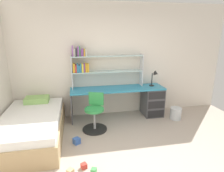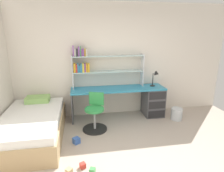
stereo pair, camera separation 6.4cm
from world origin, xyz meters
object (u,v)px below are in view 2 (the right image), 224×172
(toy_block_red_3, at_px, (83,166))
(desk, at_px, (142,99))
(swivel_chair, at_px, (95,116))
(toy_block_green_2, at_px, (92,171))
(bed_platform, at_px, (32,126))
(toy_block_natural_0, at_px, (69,171))
(toy_block_blue_1, at_px, (76,141))
(desk_lamp, at_px, (156,76))
(waste_bin, at_px, (177,114))
(bookshelf_hutch, at_px, (97,64))

(toy_block_red_3, bearing_deg, desk, 48.46)
(desk, distance_m, toy_block_red_3, 2.31)
(swivel_chair, distance_m, toy_block_green_2, 1.37)
(bed_platform, bearing_deg, toy_block_natural_0, -56.95)
(desk, height_order, toy_block_blue_1, desk)
(desk_lamp, distance_m, toy_block_blue_1, 2.36)
(desk, height_order, toy_block_natural_0, desk)
(waste_bin, distance_m, toy_block_green_2, 2.57)
(bookshelf_hutch, bearing_deg, toy_block_red_3, -102.79)
(desk_lamp, distance_m, waste_bin, 1.02)
(desk_lamp, height_order, toy_block_natural_0, desk_lamp)
(swivel_chair, height_order, toy_block_green_2, swivel_chair)
(desk, bearing_deg, toy_block_red_3, -131.54)
(toy_block_green_2, bearing_deg, bed_platform, 132.52)
(desk_lamp, height_order, toy_block_red_3, desk_lamp)
(toy_block_natural_0, distance_m, toy_block_green_2, 0.34)
(desk, bearing_deg, bookshelf_hutch, 171.86)
(desk_lamp, bearing_deg, bookshelf_hutch, 173.68)
(bed_platform, height_order, toy_block_blue_1, bed_platform)
(bookshelf_hutch, xyz_separation_m, bed_platform, (-1.35, -0.83, -1.05))
(bed_platform, distance_m, toy_block_natural_0, 1.35)
(desk_lamp, distance_m, toy_block_green_2, 2.67)
(desk, relative_size, toy_block_green_2, 28.66)
(desk, relative_size, waste_bin, 7.91)
(bookshelf_hutch, height_order, bed_platform, bookshelf_hutch)
(desk, distance_m, toy_block_natural_0, 2.51)
(bed_platform, bearing_deg, toy_block_green_2, -47.48)
(waste_bin, xyz_separation_m, toy_block_green_2, (-2.11, -1.47, -0.10))
(waste_bin, height_order, toy_block_red_3, waste_bin)
(desk, distance_m, bed_platform, 2.54)
(bed_platform, relative_size, toy_block_blue_1, 17.21)
(toy_block_blue_1, distance_m, toy_block_red_3, 0.71)
(desk_lamp, bearing_deg, desk, 180.00)
(toy_block_red_3, bearing_deg, toy_block_green_2, -44.58)
(desk, bearing_deg, waste_bin, -26.58)
(swivel_chair, xyz_separation_m, toy_block_blue_1, (-0.40, -0.50, -0.25))
(desk, xyz_separation_m, swivel_chair, (-1.21, -0.51, -0.12))
(waste_bin, distance_m, toy_block_blue_1, 2.43)
(desk, relative_size, bed_platform, 1.15)
(bookshelf_hutch, relative_size, toy_block_natural_0, 20.12)
(desk, bearing_deg, bed_platform, -164.51)
(toy_block_natural_0, bearing_deg, desk, 46.37)
(toy_block_blue_1, bearing_deg, toy_block_natural_0, -97.36)
(desk, height_order, bookshelf_hutch, bookshelf_hutch)
(desk, height_order, bed_platform, desk)
(toy_block_natural_0, xyz_separation_m, toy_block_red_3, (0.20, 0.09, -0.00))
(desk_lamp, xyz_separation_m, waste_bin, (0.42, -0.37, -0.85))
(swivel_chair, relative_size, toy_block_blue_1, 6.94)
(desk_lamp, xyz_separation_m, swivel_chair, (-1.53, -0.51, -0.69))
(desk_lamp, xyz_separation_m, toy_block_natural_0, (-2.03, -1.79, -0.95))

